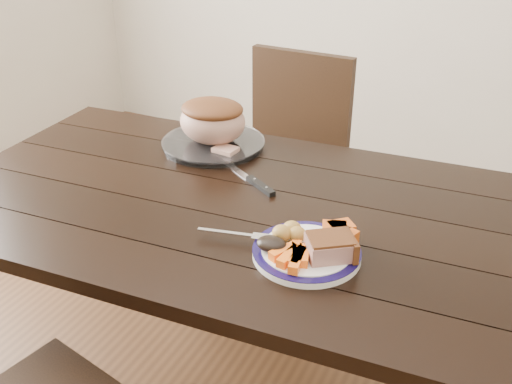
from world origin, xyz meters
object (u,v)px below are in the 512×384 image
at_px(fork, 240,235).
at_px(dinner_plate, 307,253).
at_px(dining_table, 233,228).
at_px(carving_knife, 253,181).
at_px(roast_joint, 213,122).
at_px(pork_slice, 330,247).
at_px(serving_platter, 213,144).
at_px(chair_far, 287,159).

bearing_deg(fork, dinner_plate, -7.58).
distance_m(dining_table, carving_knife, 0.15).
bearing_deg(fork, roast_joint, 113.26).
bearing_deg(pork_slice, dining_table, 153.69).
bearing_deg(serving_platter, roast_joint, 180.00).
distance_m(pork_slice, roast_joint, 0.70).
distance_m(dinner_plate, roast_joint, 0.66).
bearing_deg(carving_knife, fork, -38.02).
bearing_deg(fork, serving_platter, 113.26).
bearing_deg(chair_far, serving_platter, 84.73).
height_order(dinner_plate, pork_slice, pork_slice).
distance_m(dinner_plate, pork_slice, 0.06).
xyz_separation_m(dining_table, pork_slice, (0.33, -0.16, 0.13)).
height_order(chair_far, dinner_plate, chair_far).
bearing_deg(serving_platter, fork, -53.67).
bearing_deg(fork, chair_far, 93.25).
relative_size(serving_platter, carving_knife, 1.13).
relative_size(dining_table, serving_platter, 5.18).
height_order(serving_platter, carving_knife, serving_platter).
bearing_deg(pork_slice, serving_platter, 141.30).
height_order(dinner_plate, fork, fork).
relative_size(chair_far, pork_slice, 9.41).
bearing_deg(dining_table, roast_joint, 128.25).
bearing_deg(roast_joint, carving_knife, -36.56).
height_order(chair_far, roast_joint, chair_far).
bearing_deg(dinner_plate, fork, -174.51).
distance_m(chair_far, roast_joint, 0.56).
bearing_deg(serving_platter, chair_far, 82.16).
height_order(pork_slice, carving_knife, pork_slice).
xyz_separation_m(dinner_plate, serving_platter, (-0.49, 0.43, 0.00)).
relative_size(pork_slice, carving_knife, 0.35).
height_order(dining_table, chair_far, chair_far).
relative_size(dining_table, fork, 9.38).
bearing_deg(dining_table, dinner_plate, -29.94).
bearing_deg(chair_far, roast_joint, 84.73).
xyz_separation_m(chair_far, carving_knife, (0.16, -0.63, 0.23)).
relative_size(dining_table, dinner_plate, 6.73).
height_order(fork, roast_joint, roast_joint).
bearing_deg(dinner_plate, roast_joint, 138.63).
height_order(dinner_plate, carving_knife, dinner_plate).
bearing_deg(carving_knife, dinner_plate, -13.60).
bearing_deg(roast_joint, fork, -53.67).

